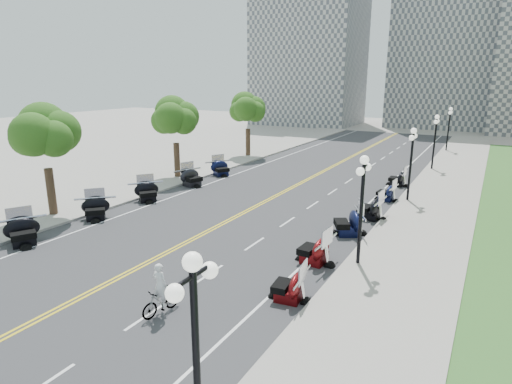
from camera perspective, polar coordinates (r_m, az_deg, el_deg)
The scene contains 47 objects.
ground at distance 20.99m, azimuth -13.43°, elevation -8.72°, with size 160.00×160.00×0.00m, color gray.
road at distance 28.63m, azimuth 0.11°, elevation -1.86°, with size 16.00×90.00×0.01m, color #333335.
centerline_yellow_a at distance 28.69m, azimuth -0.10°, elevation -1.81°, with size 0.12×90.00×0.00m, color yellow.
centerline_yellow_b at distance 28.58m, azimuth 0.32°, elevation -1.88°, with size 0.12×90.00×0.00m, color yellow.
edge_line_north at distance 26.27m, azimuth 12.43°, elevation -3.77°, with size 0.12×90.00×0.00m, color white.
edge_line_south at distance 32.11m, azimuth -9.92°, elevation -0.21°, with size 0.12×90.00×0.00m, color white.
lane_dash_4 at distance 14.36m, azimuth -26.43°, elevation -21.98°, with size 0.12×2.00×0.00m, color white.
lane_dash_5 at distance 16.43m, azimuth -14.57°, elevation -15.81°, with size 0.12×2.00×0.00m, color white.
lane_dash_6 at distance 19.12m, azimuth -6.19°, elevation -10.78°, with size 0.12×2.00×0.00m, color white.
lane_dash_7 at distance 22.21m, azimuth -0.20°, elevation -6.92°, with size 0.12×2.00×0.00m, color white.
lane_dash_8 at distance 25.55m, azimuth 4.22°, elevation -3.98°, with size 0.12×2.00×0.00m, color white.
lane_dash_9 at distance 29.06m, azimuth 7.57°, elevation -1.73°, with size 0.12×2.00×0.00m, color white.
lane_dash_10 at distance 32.69m, azimuth 10.18°, elevation 0.04°, with size 0.12×2.00×0.00m, color white.
lane_dash_11 at distance 36.39m, azimuth 12.26°, elevation 1.46°, with size 0.12×2.00×0.00m, color white.
lane_dash_12 at distance 40.15m, azimuth 13.96°, elevation 2.60°, with size 0.12×2.00×0.00m, color white.
lane_dash_13 at distance 43.95m, azimuth 15.37°, elevation 3.55°, with size 0.12×2.00×0.00m, color white.
lane_dash_14 at distance 47.78m, azimuth 16.56°, elevation 4.35°, with size 0.12×2.00×0.00m, color white.
lane_dash_15 at distance 51.64m, azimuth 17.57°, elevation 5.03°, with size 0.12×2.00×0.00m, color white.
lane_dash_16 at distance 55.52m, azimuth 18.44°, elevation 5.61°, with size 0.12×2.00×0.00m, color white.
lane_dash_17 at distance 59.41m, azimuth 19.20°, elevation 6.11°, with size 0.12×2.00×0.00m, color white.
lane_dash_18 at distance 63.32m, azimuth 19.87°, elevation 6.55°, with size 0.12×2.00×0.00m, color white.
lane_dash_19 at distance 67.24m, azimuth 20.46°, elevation 6.94°, with size 0.12×2.00×0.00m, color white.
sidewalk_north at distance 25.48m, azimuth 21.30°, elevation -4.91°, with size 5.00×90.00×0.15m, color #9E9991.
sidewalk_south at distance 34.77m, azimuth -15.19°, elevation 0.75°, with size 5.00×90.00×0.15m, color #9E9991.
distant_block_a at distance 82.30m, azimuth 7.12°, elevation 18.11°, with size 18.00×14.00×26.00m, color gray.
distant_block_b at distance 82.76m, azimuth 23.91°, elevation 18.39°, with size 16.00×12.00×30.00m, color gray.
street_lamp_1 at distance 9.49m, azimuth -7.92°, elevation -21.99°, with size 0.50×1.20×4.90m, color black, non-canonical shape.
street_lamp_2 at distance 19.42m, azimuth 13.84°, elevation -2.52°, with size 0.50×1.20×4.90m, color black, non-canonical shape.
street_lamp_3 at distance 30.86m, azimuth 19.91°, elevation 3.43°, with size 0.50×1.20×4.90m, color black, non-canonical shape.
street_lamp_4 at distance 42.60m, azimuth 22.69°, elevation 6.12°, with size 0.50×1.20×4.90m, color black, non-canonical shape.
street_lamp_5 at distance 54.46m, azimuth 24.28°, elevation 7.64°, with size 0.50×1.20×4.90m, color black, non-canonical shape.
tree_2 at distance 28.48m, azimuth -26.38°, elevation 6.27°, with size 4.80×4.80×9.20m, color #235619, non-canonical shape.
tree_3 at distance 36.58m, azimuth -10.73°, elevation 9.14°, with size 4.80×4.80×9.20m, color #235619, non-canonical shape.
tree_4 at distance 46.40m, azimuth -1.10°, elevation 10.57°, with size 4.80×4.80×9.20m, color #235619, non-canonical shape.
motorcycle_n_5 at distance 16.77m, azimuth 4.43°, elevation -12.15°, with size 1.87×1.87×1.31m, color #590A0C, non-canonical shape.
motorcycle_n_6 at distance 19.98m, azimuth 7.80°, elevation -7.42°, with size 2.08×2.08×1.45m, color #590A0C, non-canonical shape.
motorcycle_n_7 at distance 23.77m, azimuth 12.21°, elevation -3.82°, with size 2.22×2.22×1.55m, color black, non-canonical shape.
motorcycle_n_8 at distance 26.76m, azimuth 14.99°, elevation -1.92°, with size 2.15×2.15×1.51m, color black, non-canonical shape.
motorcycle_n_9 at distance 31.13m, azimuth 16.99°, elevation 0.06°, with size 1.83×1.83×1.28m, color black, non-canonical shape.
motorcycle_n_10 at distance 35.66m, azimuth 18.32°, elevation 1.84°, with size 1.90×1.90×1.33m, color black, non-canonical shape.
motorcycle_s_5 at distance 24.90m, azimuth -28.71°, elevation -4.55°, with size 2.17×2.17×1.52m, color black, non-canonical shape.
motorcycle_s_6 at distance 27.54m, azimuth -20.64°, elevation -1.97°, with size 2.08×2.08×1.45m, color black, non-canonical shape.
motorcycle_s_7 at distance 30.49m, azimuth -14.31°, elevation 0.13°, with size 2.10×2.10×1.47m, color black, non-canonical shape.
motorcycle_s_8 at distance 34.09m, azimuth -8.55°, elevation 2.02°, with size 2.17×2.17×1.52m, color black, non-canonical shape.
motorcycle_s_9 at distance 37.53m, azimuth -4.72°, elevation 3.27°, with size 2.08×2.08×1.45m, color black, non-canonical shape.
bicycle at distance 16.26m, azimuth -12.55°, elevation -14.03°, with size 0.47×1.67×1.00m, color #A51414.
cyclist_rider at distance 15.68m, azimuth -12.82°, elevation -9.81°, with size 0.59×0.39×1.63m, color silver.
Camera 1 is at (13.32, -13.96, 8.28)m, focal length 30.00 mm.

